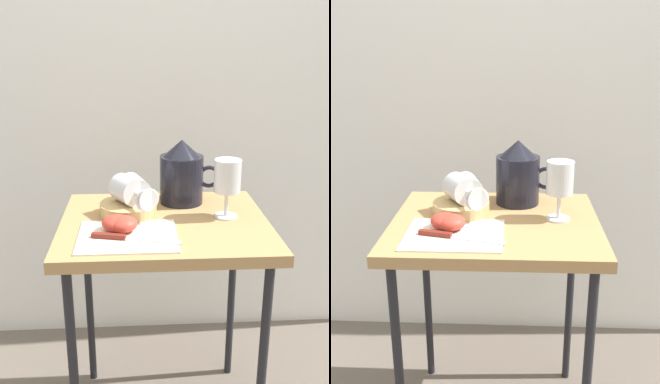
# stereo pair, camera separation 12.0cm
# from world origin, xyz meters

# --- Properties ---
(curtain_drape) EXTENTS (2.40, 0.03, 2.07)m
(curtain_drape) POSITION_xyz_m (0.00, 0.50, 1.03)
(curtain_drape) COLOR white
(curtain_drape) RESTS_ON ground_plane
(table) EXTENTS (0.56, 0.47, 0.67)m
(table) POSITION_xyz_m (0.00, 0.00, 0.60)
(table) COLOR #AD8451
(table) RESTS_ON ground_plane
(linen_napkin) EXTENTS (0.24, 0.20, 0.00)m
(linen_napkin) POSITION_xyz_m (-0.10, -0.10, 0.67)
(linen_napkin) COLOR silver
(linen_napkin) RESTS_ON table
(basket_tray) EXTENTS (0.16, 0.16, 0.03)m
(basket_tray) POSITION_xyz_m (-0.10, 0.05, 0.68)
(basket_tray) COLOR tan
(basket_tray) RESTS_ON table
(pitcher) EXTENTS (0.18, 0.13, 0.19)m
(pitcher) POSITION_xyz_m (0.06, 0.14, 0.74)
(pitcher) COLOR black
(pitcher) RESTS_ON table
(wine_glass_upright) EXTENTS (0.07, 0.07, 0.16)m
(wine_glass_upright) POSITION_xyz_m (0.17, 0.01, 0.78)
(wine_glass_upright) COLOR silver
(wine_glass_upright) RESTS_ON table
(wine_glass_tipped_near) EXTENTS (0.14, 0.16, 0.08)m
(wine_glass_tipped_near) POSITION_xyz_m (-0.09, 0.04, 0.74)
(wine_glass_tipped_near) COLOR silver
(wine_glass_tipped_near) RESTS_ON basket_tray
(wine_glass_tipped_far) EXTENTS (0.11, 0.16, 0.07)m
(wine_glass_tipped_far) POSITION_xyz_m (-0.08, 0.06, 0.74)
(wine_glass_tipped_far) COLOR silver
(wine_glass_tipped_far) RESTS_ON basket_tray
(apple_half_left) EXTENTS (0.07, 0.07, 0.04)m
(apple_half_left) POSITION_xyz_m (-0.13, -0.07, 0.69)
(apple_half_left) COLOR #CC3D2D
(apple_half_left) RESTS_ON linen_napkin
(apple_half_right) EXTENTS (0.07, 0.07, 0.04)m
(apple_half_right) POSITION_xyz_m (-0.11, -0.08, 0.69)
(apple_half_right) COLOR #CC3D2D
(apple_half_right) RESTS_ON linen_napkin
(knife) EXTENTS (0.22, 0.06, 0.01)m
(knife) POSITION_xyz_m (-0.11, -0.13, 0.68)
(knife) COLOR silver
(knife) RESTS_ON linen_napkin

